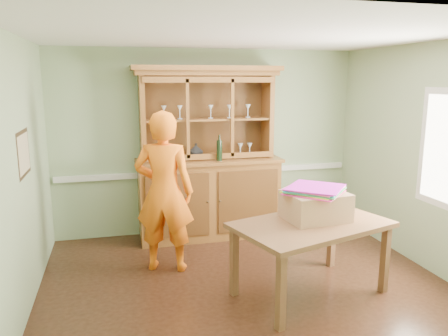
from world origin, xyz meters
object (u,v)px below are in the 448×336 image
object	(u,v)px
dining_table	(311,231)
person	(164,192)
cardboard_box	(315,206)
china_hutch	(208,179)

from	to	relation	value
dining_table	person	size ratio (longest dim) A/B	0.94
dining_table	cardboard_box	bearing A→B (deg)	33.43
cardboard_box	person	world-z (taller)	person
dining_table	person	distance (m)	1.76
china_hutch	person	distance (m)	1.27
dining_table	china_hutch	bearing A→B (deg)	91.00
dining_table	person	bearing A→B (deg)	127.23
person	dining_table	bearing A→B (deg)	163.11
china_hutch	cardboard_box	xyz separation A→B (m)	(0.75, -1.93, 0.09)
china_hutch	person	xyz separation A→B (m)	(-0.75, -1.01, 0.11)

